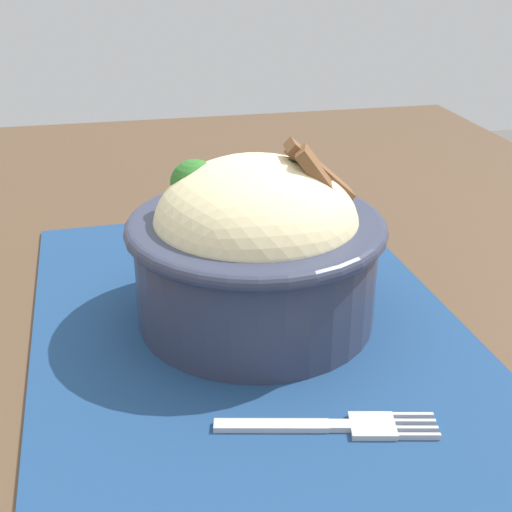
% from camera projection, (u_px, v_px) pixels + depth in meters
% --- Properties ---
extents(table, '(1.23, 0.93, 0.76)m').
position_uv_depth(table, '(224.00, 402.00, 0.54)').
color(table, '#4C3826').
rests_on(table, ground_plane).
extents(placemat, '(0.47, 0.32, 0.00)m').
position_uv_depth(placemat, '(254.00, 339.00, 0.48)').
color(placemat, navy).
rests_on(placemat, table).
extents(bowl, '(0.18, 0.18, 0.13)m').
position_uv_depth(bowl, '(256.00, 246.00, 0.48)').
color(bowl, '#2D3347').
rests_on(bowl, placemat).
extents(fork, '(0.04, 0.13, 0.00)m').
position_uv_depth(fork, '(337.00, 426.00, 0.39)').
color(fork, '#B2B2B2').
rests_on(fork, placemat).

